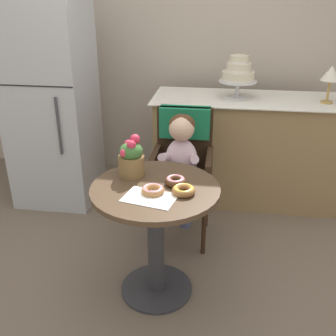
% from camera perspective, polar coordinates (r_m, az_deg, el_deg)
% --- Properties ---
extents(ground_plane, '(8.00, 8.00, 0.00)m').
position_cam_1_polar(ground_plane, '(2.60, -1.63, -16.97)').
color(ground_plane, '#6B5B4C').
extents(back_wall, '(4.80, 0.10, 2.70)m').
position_cam_1_polar(back_wall, '(3.80, 3.07, 18.95)').
color(back_wall, '#B2A393').
rests_on(back_wall, ground).
extents(cafe_table, '(0.72, 0.72, 0.72)m').
position_cam_1_polar(cafe_table, '(2.29, -1.79, -7.44)').
color(cafe_table, '#4C3826').
rests_on(cafe_table, ground).
extents(wicker_chair, '(0.42, 0.45, 0.95)m').
position_cam_1_polar(wicker_chair, '(2.83, 2.19, 2.10)').
color(wicker_chair, '#332114').
rests_on(wicker_chair, ground).
extents(seated_child, '(0.27, 0.32, 0.73)m').
position_cam_1_polar(seated_child, '(2.68, 1.84, 1.58)').
color(seated_child, silver).
rests_on(seated_child, ground).
extents(paper_napkin, '(0.30, 0.24, 0.00)m').
position_cam_1_polar(paper_napkin, '(2.08, -2.62, -4.29)').
color(paper_napkin, white).
rests_on(paper_napkin, cafe_table).
extents(donut_front, '(0.12, 0.12, 0.04)m').
position_cam_1_polar(donut_front, '(2.20, 1.08, -1.83)').
color(donut_front, '#4C2D19').
rests_on(donut_front, cafe_table).
extents(donut_mid, '(0.12, 0.12, 0.04)m').
position_cam_1_polar(donut_mid, '(2.12, -2.12, -3.15)').
color(donut_mid, '#AD7542').
rests_on(donut_mid, cafe_table).
extents(donut_side, '(0.13, 0.13, 0.04)m').
position_cam_1_polar(donut_side, '(2.11, 2.25, -3.17)').
color(donut_side, '#936033').
rests_on(donut_side, cafe_table).
extents(flower_vase, '(0.15, 0.15, 0.24)m').
position_cam_1_polar(flower_vase, '(2.29, -5.28, 1.52)').
color(flower_vase, brown).
rests_on(flower_vase, cafe_table).
extents(display_counter, '(1.56, 0.62, 0.90)m').
position_cam_1_polar(display_counter, '(3.46, 10.98, 2.63)').
color(display_counter, '#93754C').
rests_on(display_counter, ground).
extents(tiered_cake_stand, '(0.30, 0.30, 0.34)m').
position_cam_1_polar(tiered_cake_stand, '(3.27, 10.05, 13.27)').
color(tiered_cake_stand, silver).
rests_on(tiered_cake_stand, display_counter).
extents(table_lamp, '(0.15, 0.15, 0.28)m').
position_cam_1_polar(table_lamp, '(3.31, 22.36, 12.25)').
color(table_lamp, '#B28C47').
rests_on(table_lamp, display_counter).
extents(refrigerator, '(0.64, 0.63, 1.70)m').
position_cam_1_polar(refrigerator, '(3.43, -16.33, 8.89)').
color(refrigerator, '#B7BABF').
rests_on(refrigerator, ground).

